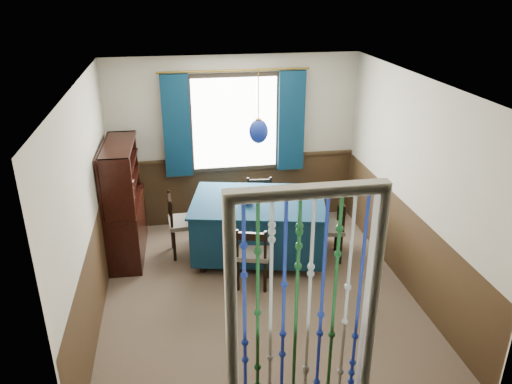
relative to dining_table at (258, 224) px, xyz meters
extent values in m
plane|color=brown|center=(-0.15, -0.85, -0.47)|extent=(4.00, 4.00, 0.00)
plane|color=silver|center=(-0.15, -0.85, 2.03)|extent=(4.00, 4.00, 0.00)
plane|color=#B8AE96|center=(-0.15, 1.15, 0.78)|extent=(3.60, 0.00, 3.60)
plane|color=#B8AE96|center=(-0.15, -2.85, 0.78)|extent=(3.60, 0.00, 3.60)
plane|color=#B8AE96|center=(-1.95, -0.85, 0.78)|extent=(0.00, 4.00, 4.00)
plane|color=#B8AE96|center=(1.65, -0.85, 0.78)|extent=(0.00, 4.00, 4.00)
plane|color=#352414|center=(-0.15, 1.14, 0.03)|extent=(3.60, 0.00, 3.60)
plane|color=#352414|center=(-0.15, -2.83, 0.03)|extent=(3.60, 0.00, 3.60)
plane|color=#352414|center=(-1.94, -0.85, 0.03)|extent=(0.00, 4.00, 4.00)
plane|color=#352414|center=(1.63, -0.85, 0.03)|extent=(0.00, 4.00, 4.00)
cube|color=black|center=(-0.15, 1.10, 1.08)|extent=(1.32, 0.12, 1.42)
cube|color=#0B263A|center=(0.00, 0.00, -0.02)|extent=(1.84, 1.44, 0.67)
cube|color=#0B263A|center=(0.00, 0.00, 0.33)|extent=(1.91, 1.51, 0.03)
cylinder|color=black|center=(-0.77, -0.27, -0.40)|extent=(0.07, 0.07, 0.14)
cylinder|color=black|center=(0.58, -0.56, -0.40)|extent=(0.07, 0.07, 0.14)
cylinder|color=black|center=(-0.58, 0.56, -0.40)|extent=(0.07, 0.07, 0.14)
cylinder|color=black|center=(0.77, 0.27, -0.40)|extent=(0.07, 0.07, 0.14)
cylinder|color=black|center=(-0.38, -0.76, -0.26)|extent=(0.04, 0.04, 0.42)
cylinder|color=black|center=(-0.07, -0.85, -0.26)|extent=(0.04, 0.04, 0.42)
cylinder|color=black|center=(-0.29, -0.46, -0.26)|extent=(0.04, 0.04, 0.42)
cylinder|color=black|center=(0.02, -0.55, -0.26)|extent=(0.04, 0.04, 0.42)
cube|color=#5B5549|center=(-0.18, -0.66, -0.03)|extent=(0.50, 0.48, 0.06)
cube|color=black|center=(-0.22, -0.81, 0.28)|extent=(0.34, 0.13, 0.09)
cylinder|color=black|center=(-0.38, -0.77, 0.15)|extent=(0.04, 0.04, 0.41)
cylinder|color=black|center=(-0.07, -0.86, 0.15)|extent=(0.04, 0.04, 0.41)
cylinder|color=black|center=(0.31, 0.77, -0.27)|extent=(0.04, 0.04, 0.41)
cylinder|color=black|center=(-0.01, 0.80, -0.27)|extent=(0.04, 0.04, 0.41)
cylinder|color=black|center=(0.28, 0.47, -0.27)|extent=(0.04, 0.04, 0.41)
cylinder|color=black|center=(-0.04, 0.50, -0.27)|extent=(0.04, 0.04, 0.41)
cube|color=#5B5549|center=(0.14, 0.63, -0.03)|extent=(0.44, 0.42, 0.05)
cube|color=black|center=(0.15, 0.79, 0.27)|extent=(0.34, 0.07, 0.09)
cylinder|color=black|center=(0.32, 0.78, 0.14)|extent=(0.04, 0.04, 0.40)
cylinder|color=black|center=(-0.01, 0.81, 0.14)|extent=(0.04, 0.04, 0.40)
cylinder|color=black|center=(-1.13, 0.41, -0.25)|extent=(0.04, 0.04, 0.44)
cylinder|color=black|center=(-1.11, 0.06, -0.25)|extent=(0.04, 0.04, 0.44)
cylinder|color=black|center=(-0.80, 0.43, -0.25)|extent=(0.04, 0.04, 0.44)
cylinder|color=black|center=(-0.78, 0.08, -0.25)|extent=(0.04, 0.04, 0.44)
cube|color=#5B5549|center=(-0.95, 0.25, 0.00)|extent=(0.43, 0.45, 0.06)
cube|color=black|center=(-1.13, 0.24, 0.32)|extent=(0.06, 0.37, 0.10)
cylinder|color=black|center=(-1.14, 0.41, 0.18)|extent=(0.04, 0.04, 0.43)
cylinder|color=black|center=(-1.12, 0.06, 0.18)|extent=(0.04, 0.04, 0.43)
cylinder|color=black|center=(1.02, -0.38, -0.26)|extent=(0.04, 0.04, 0.42)
cylinder|color=black|center=(1.07, -0.06, -0.26)|extent=(0.04, 0.04, 0.42)
cylinder|color=black|center=(0.71, -0.34, -0.26)|extent=(0.04, 0.04, 0.42)
cylinder|color=black|center=(0.76, -0.02, -0.26)|extent=(0.04, 0.04, 0.42)
cube|color=#5B5549|center=(0.89, -0.20, -0.02)|extent=(0.44, 0.46, 0.06)
cube|color=black|center=(1.05, -0.22, 0.28)|extent=(0.08, 0.35, 0.09)
cylinder|color=black|center=(1.03, -0.39, 0.15)|extent=(0.04, 0.04, 0.41)
cylinder|color=black|center=(1.08, -0.06, 0.15)|extent=(0.04, 0.04, 0.41)
cube|color=black|center=(-1.71, 0.35, -0.08)|extent=(0.45, 1.20, 0.78)
cube|color=black|center=(-1.71, -0.22, 0.70)|extent=(0.36, 0.06, 0.78)
cube|color=black|center=(-1.71, 0.92, 0.70)|extent=(0.36, 0.06, 0.78)
cube|color=black|center=(-1.71, 0.35, 1.07)|extent=(0.40, 1.20, 0.04)
cube|color=black|center=(-1.90, 0.35, 0.70)|extent=(0.06, 1.17, 0.78)
cube|color=black|center=(-1.68, 0.35, 0.58)|extent=(0.35, 1.12, 0.02)
cube|color=black|center=(-1.68, 0.35, 0.84)|extent=(0.35, 1.12, 0.02)
cylinder|color=olive|center=(0.00, 0.00, 1.65)|extent=(0.01, 0.01, 0.76)
ellipsoid|color=navy|center=(0.00, 0.00, 1.27)|extent=(0.24, 0.24, 0.29)
cylinder|color=olive|center=(0.00, 0.00, 1.42)|extent=(0.07, 0.07, 0.03)
imported|color=navy|center=(-0.15, -0.08, 0.44)|extent=(0.17, 0.17, 0.17)
imported|color=beige|center=(-1.66, 0.18, 0.63)|extent=(0.31, 0.31, 0.06)
imported|color=beige|center=(-1.66, 0.59, 0.40)|extent=(0.22, 0.22, 0.18)
camera|label=1|loc=(-1.02, -5.77, 3.00)|focal=35.00mm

